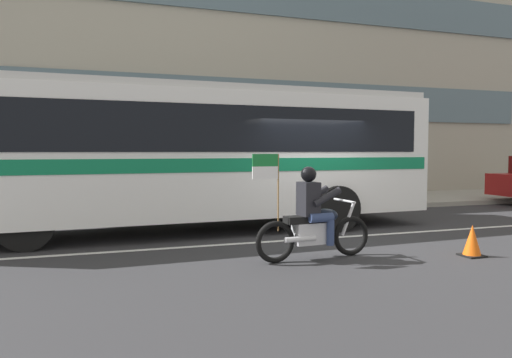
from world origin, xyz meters
TOP-DOWN VIEW (x-y plane):
  - ground_plane at (0.00, 0.00)m, footprint 60.00×60.00m
  - sidewalk_curb at (0.00, 5.10)m, footprint 28.00×3.80m
  - lane_center_stripe at (0.00, -0.60)m, footprint 26.60×0.14m
  - office_building_facade at (0.00, 7.39)m, footprint 28.00×0.89m
  - transit_bus at (-2.40, 1.19)m, footprint 10.96×2.96m
  - motorcycle_with_rider at (-1.10, -2.28)m, footprint 2.19×0.64m
  - fire_hydrant at (2.19, 3.60)m, footprint 0.22×0.30m
  - traffic_cone at (1.60, -2.95)m, footprint 0.36×0.36m

SIDE VIEW (x-z plane):
  - ground_plane at x=0.00m, z-range 0.00..0.00m
  - lane_center_stripe at x=0.00m, z-range 0.00..0.01m
  - sidewalk_curb at x=0.00m, z-range 0.00..0.15m
  - traffic_cone at x=1.60m, z-range -0.02..0.53m
  - fire_hydrant at x=2.19m, z-range 0.14..0.89m
  - motorcycle_with_rider at x=-1.10m, z-range -0.22..1.55m
  - transit_bus at x=-2.40m, z-range 0.27..3.49m
  - office_building_facade at x=0.00m, z-range 0.01..10.59m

